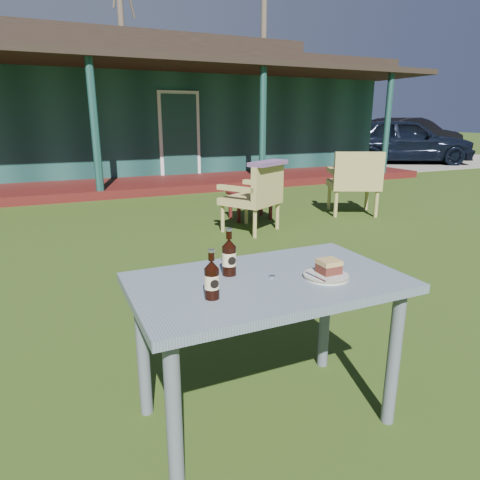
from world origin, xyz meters
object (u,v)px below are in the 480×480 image
car_near (403,141)px  car_far (407,138)px  cake_slice (329,266)px  cola_bottle_far (212,279)px  armchair_left (256,194)px  armchair_right (355,179)px  side_table (250,196)px  cafe_table (267,300)px  cola_bottle_near (229,257)px  plate (326,276)px

car_near → car_far: bearing=-20.5°
cake_slice → cola_bottle_far: cola_bottle_far is taller
armchair_left → armchair_right: size_ratio=0.90×
side_table → cafe_table: bearing=-114.6°
cola_bottle_near → cola_bottle_far: 0.27m
cake_slice → armchair_left: bearing=68.9°
cake_slice → car_far: bearing=43.9°
side_table → armchair_left: bearing=-109.9°
car_far → cola_bottle_near: car_far is taller
cola_bottle_far → armchair_left: 3.82m
cola_bottle_near → car_near: bearing=42.4°
car_near → cola_bottle_far: car_near is taller
car_far → plate: (-11.44, -11.00, 0.01)m
armchair_right → side_table: armchair_right is taller
car_far → armchair_left: (-10.14, -7.67, -0.24)m
armchair_left → armchair_right: 1.82m
plate → armchair_right: bearing=49.6°
car_far → plate: 15.87m
plate → cola_bottle_near: size_ratio=0.94×
car_far → plate: size_ratio=21.42×
car_near → car_far: 2.65m
cola_bottle_near → side_table: bearing=63.1°
cola_bottle_far → side_table: 4.53m
side_table → car_far: bearing=35.3°
cola_bottle_near → cafe_table: bearing=-39.8°
cafe_table → plate: size_ratio=5.88×
cake_slice → cola_bottle_near: size_ratio=0.42×
plate → armchair_left: bearing=68.7°
cola_bottle_near → cola_bottle_far: cola_bottle_near is taller
cake_slice → armchair_left: 3.56m
armchair_left → car_far: bearing=37.1°
side_table → car_near: bearing=33.4°
cola_bottle_near → armchair_left: (1.68, 3.12, -0.32)m
cafe_table → cake_slice: bearing=-16.9°
car_near → armchair_right: bearing=158.5°
car_near → side_table: 9.51m
armchair_left → side_table: 0.72m
cafe_table → armchair_right: 4.86m
cafe_table → armchair_left: armchair_left is taller
car_near → cafe_table: car_near is taller
cake_slice → cola_bottle_far: size_ratio=0.46×
car_near → car_far: (1.96, 1.78, 0.00)m
plate → cola_bottle_near: 0.44m
car_far → cola_bottle_far: bearing=132.6°
car_far → armchair_left: size_ratio=5.10×
armchair_right → side_table: size_ratio=1.58×
plate → cake_slice: bearing=32.1°
cola_bottle_near → cola_bottle_far: (-0.16, -0.22, -0.01)m
cola_bottle_near → armchair_left: 3.55m
cake_slice → armchair_right: size_ratio=0.10×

